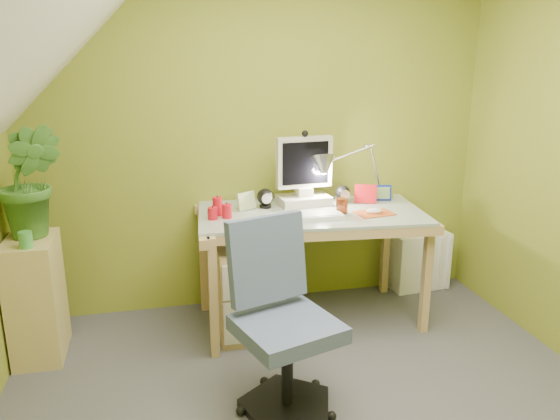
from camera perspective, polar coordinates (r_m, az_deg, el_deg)
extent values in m
cube|color=olive|center=(3.79, -2.08, 7.55)|extent=(3.20, 0.01, 2.40)
cube|color=white|center=(2.10, -21.91, 17.47)|extent=(1.10, 3.20, 1.10)
cube|color=white|center=(3.38, 2.64, -0.69)|extent=(0.47, 0.16, 0.02)
cube|color=#B64F1C|center=(3.53, 9.83, -0.33)|extent=(0.25, 0.20, 0.01)
ellipsoid|color=white|center=(3.53, 9.85, -0.09)|extent=(0.11, 0.07, 0.04)
cylinder|color=maroon|center=(3.50, 6.47, 0.44)|extent=(0.08, 0.08, 0.10)
cube|color=red|center=(3.76, 8.92, 1.68)|extent=(0.15, 0.07, 0.13)
cube|color=navy|center=(3.86, 10.63, 1.79)|extent=(0.13, 0.04, 0.11)
cube|color=#B6C98A|center=(3.57, -3.53, 0.95)|extent=(0.13, 0.08, 0.12)
cube|color=tan|center=(3.56, -24.10, -8.41)|extent=(0.27, 0.42, 0.74)
imported|color=#386B23|center=(3.39, -24.61, 2.76)|extent=(0.38, 0.32, 0.66)
cylinder|color=#41943E|center=(3.28, -25.04, -2.84)|extent=(0.07, 0.07, 0.09)
cube|color=white|center=(4.35, 14.44, -5.19)|extent=(0.46, 0.22, 0.44)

